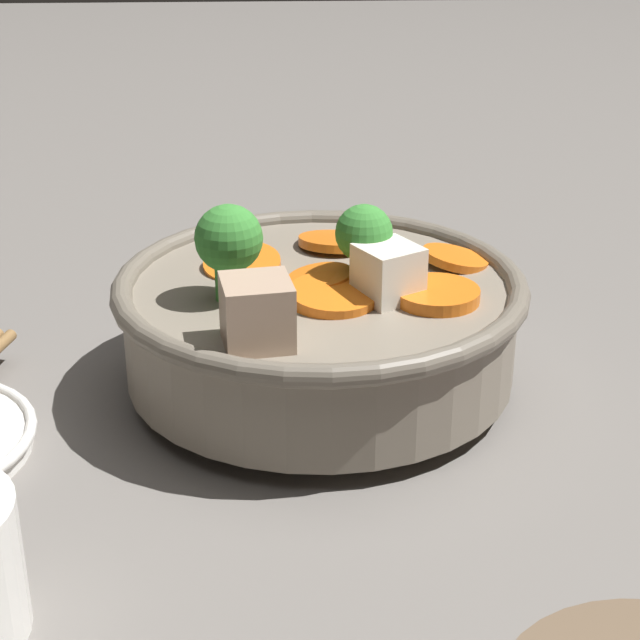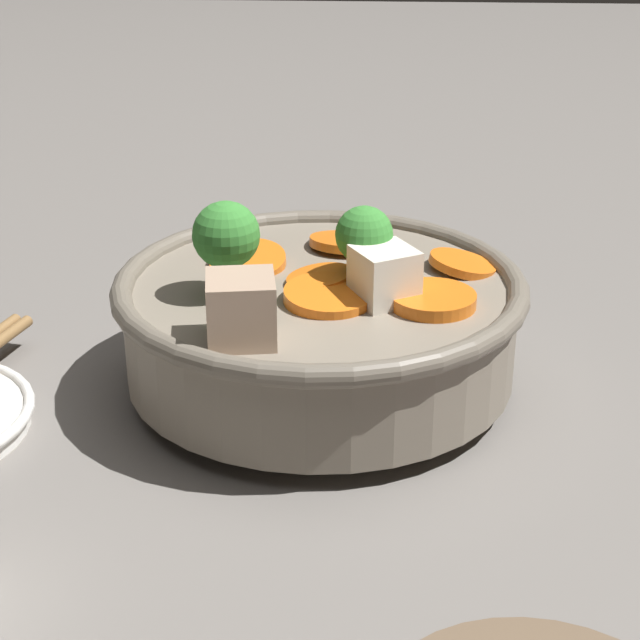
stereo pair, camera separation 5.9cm
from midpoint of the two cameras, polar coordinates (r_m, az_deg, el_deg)
The scene contains 2 objects.
ground_plane at distance 0.61m, azimuth 2.78°, elevation -3.63°, with size 3.00×3.00×0.00m, color slate.
stirfry_bowl at distance 0.59m, azimuth 2.85°, elevation 0.11°, with size 0.23×0.23×0.11m.
Camera 2 is at (-0.54, -0.03, 0.29)m, focal length 60.00 mm.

